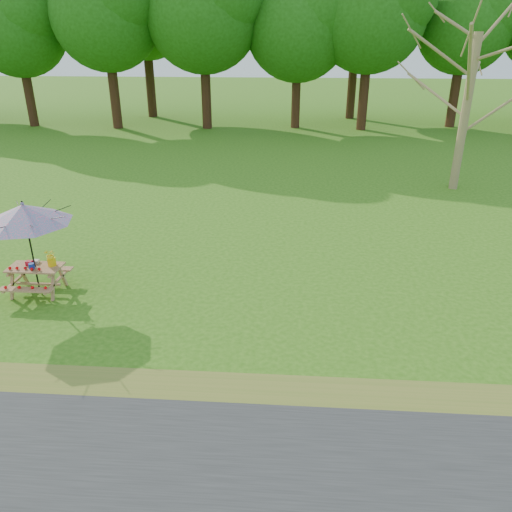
{
  "coord_description": "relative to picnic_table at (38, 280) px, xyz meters",
  "views": [
    {
      "loc": [
        2.97,
        -9.46,
        5.62
      ],
      "look_at": [
        2.27,
        0.5,
        1.1
      ],
      "focal_mm": 35.0,
      "sensor_mm": 36.0,
      "label": 1
    }
  ],
  "objects": [
    {
      "name": "tomatoes_row",
      "position": [
        -0.15,
        -0.18,
        0.38
      ],
      "size": [
        0.77,
        0.13,
        0.07
      ],
      "primitive_type": null,
      "color": "#F2080A",
      "rests_on": "picnic_table"
    },
    {
      "name": "produce_bins",
      "position": [
        -0.08,
        0.03,
        0.4
      ],
      "size": [
        0.29,
        0.44,
        0.13
      ],
      "color": "red",
      "rests_on": "picnic_table"
    },
    {
      "name": "drygrass_strip",
      "position": [
        2.84,
        -3.3,
        -0.32
      ],
      "size": [
        120.0,
        1.2,
        0.01
      ],
      "primitive_type": "cube",
      "color": "olive",
      "rests_on": "ground"
    },
    {
      "name": "ground",
      "position": [
        2.84,
        -0.5,
        -0.33
      ],
      "size": [
        120.0,
        120.0,
        0.0
      ],
      "primitive_type": "plane",
      "color": "#306613",
      "rests_on": "ground"
    },
    {
      "name": "road",
      "position": [
        2.84,
        -5.5,
        -0.32
      ],
      "size": [
        120.0,
        4.0,
        0.01
      ],
      "primitive_type": "cube",
      "color": "#2E2E30",
      "rests_on": "ground"
    },
    {
      "name": "picnic_table",
      "position": [
        0.0,
        0.0,
        0.0
      ],
      "size": [
        1.2,
        1.32,
        0.67
      ],
      "color": "#A36949",
      "rests_on": "ground"
    },
    {
      "name": "flower_bucket",
      "position": [
        0.38,
        0.09,
        0.56
      ],
      "size": [
        0.32,
        0.3,
        0.41
      ],
      "color": "yellow",
      "rests_on": "picnic_table"
    },
    {
      "name": "patio_umbrella",
      "position": [
        0.0,
        0.0,
        1.62
      ],
      "size": [
        2.3,
        2.3,
        2.25
      ],
      "color": "black",
      "rests_on": "ground"
    }
  ]
}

